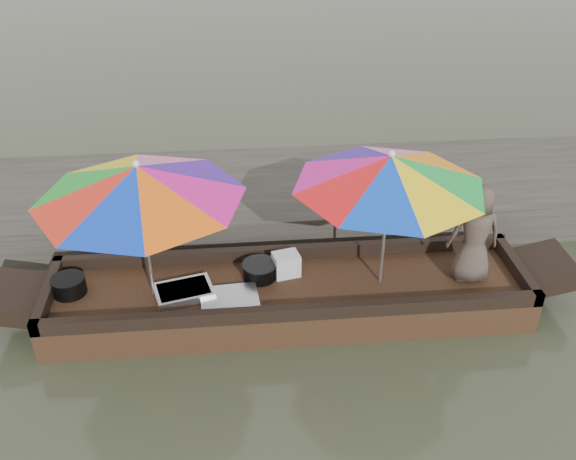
{
  "coord_description": "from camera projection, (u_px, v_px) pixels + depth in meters",
  "views": [
    {
      "loc": [
        -0.53,
        -5.55,
        4.49
      ],
      "look_at": [
        0.0,
        0.1,
        1.0
      ],
      "focal_mm": 40.0,
      "sensor_mm": 36.0,
      "label": 1
    }
  ],
  "objects": [
    {
      "name": "water",
      "position": [
        289.0,
        312.0,
        7.1
      ],
      "size": [
        80.0,
        80.0,
        0.0
      ],
      "primitive_type": "plane",
      "color": "#373E2A",
      "rests_on": "ground"
    },
    {
      "name": "dock",
      "position": [
        274.0,
        197.0,
        8.83
      ],
      "size": [
        22.0,
        2.2,
        0.5
      ],
      "primitive_type": "cube",
      "color": "#2D2B26",
      "rests_on": "ground"
    },
    {
      "name": "boat_hull",
      "position": [
        289.0,
        299.0,
        7.01
      ],
      "size": [
        5.15,
        1.2,
        0.35
      ],
      "primitive_type": "cube",
      "color": "black",
      "rests_on": "water"
    },
    {
      "name": "cooking_pot",
      "position": [
        69.0,
        286.0,
        6.77
      ],
      "size": [
        0.35,
        0.35,
        0.19
      ],
      "primitive_type": "cylinder",
      "color": "black",
      "rests_on": "boat_hull"
    },
    {
      "name": "tray_crayfish",
      "position": [
        184.0,
        292.0,
        6.75
      ],
      "size": [
        0.68,
        0.55,
        0.09
      ],
      "primitive_type": "cube",
      "rotation": [
        0.0,
        0.0,
        0.25
      ],
      "color": "silver",
      "rests_on": "boat_hull"
    },
    {
      "name": "tray_scallop",
      "position": [
        229.0,
        298.0,
        6.68
      ],
      "size": [
        0.63,
        0.46,
        0.06
      ],
      "primitive_type": "cube",
      "rotation": [
        0.0,
        0.0,
        0.07
      ],
      "color": "silver",
      "rests_on": "boat_hull"
    },
    {
      "name": "charcoal_grill",
      "position": [
        260.0,
        271.0,
        7.0
      ],
      "size": [
        0.36,
        0.36,
        0.17
      ],
      "primitive_type": "cylinder",
      "color": "black",
      "rests_on": "boat_hull"
    },
    {
      "name": "supply_bag",
      "position": [
        286.0,
        264.0,
        7.04
      ],
      "size": [
        0.32,
        0.28,
        0.26
      ],
      "primitive_type": "cube",
      "rotation": [
        0.0,
        0.0,
        0.22
      ],
      "color": "silver",
      "rests_on": "boat_hull"
    },
    {
      "name": "vendor",
      "position": [
        475.0,
        234.0,
        6.76
      ],
      "size": [
        0.58,
        0.4,
        1.13
      ],
      "primitive_type": "imported",
      "rotation": [
        0.0,
        0.0,
        3.08
      ],
      "color": "#473B32",
      "rests_on": "boat_hull"
    },
    {
      "name": "umbrella_bow",
      "position": [
        145.0,
        232.0,
        6.39
      ],
      "size": [
        2.34,
        2.34,
        1.55
      ],
      "primitive_type": null,
      "rotation": [
        0.0,
        0.0,
        0.14
      ],
      "color": "#4514A5",
      "rests_on": "boat_hull"
    },
    {
      "name": "umbrella_stern",
      "position": [
        386.0,
        220.0,
        6.59
      ],
      "size": [
        2.15,
        2.15,
        1.55
      ],
      "primitive_type": null,
      "rotation": [
        0.0,
        0.0,
        0.09
      ],
      "color": "orange",
      "rests_on": "boat_hull"
    }
  ]
}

